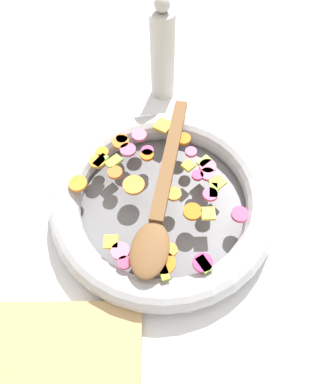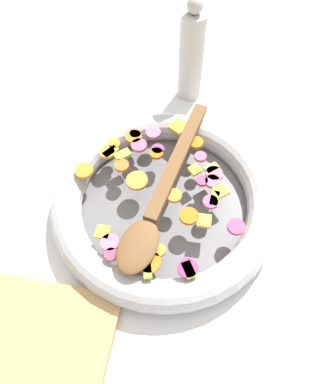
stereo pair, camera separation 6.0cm
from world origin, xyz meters
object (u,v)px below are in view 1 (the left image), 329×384
Objects in this scene: skillet at (164,201)px; cutting_board at (37,369)px; pepper_mill at (165,54)px; wooden_spoon at (162,198)px.

skillet is 0.31m from cutting_board.
pepper_mill reaches higher than skillet.
cutting_board is (0.18, 0.54, -0.09)m from pepper_mill.
pepper_mill is at bearing -108.13° from cutting_board.
skillet is 0.29m from pepper_mill.
cutting_board is (0.17, 0.25, -0.01)m from skillet.
skillet is 1.78× the size of pepper_mill.
cutting_board is at bearing 71.87° from pepper_mill.
pepper_mill is at bearing -91.30° from wooden_spoon.
wooden_spoon is at bearing 79.43° from skillet.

